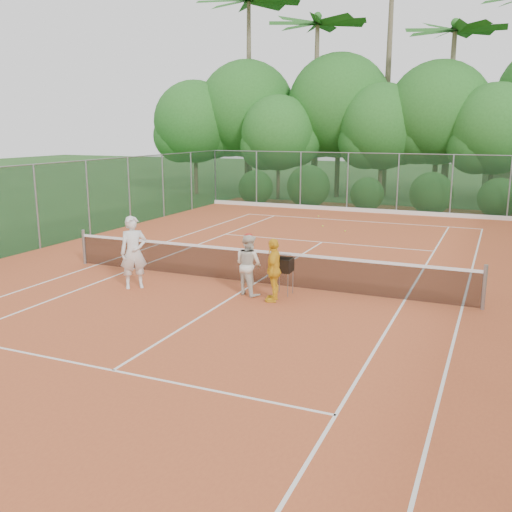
{
  "coord_description": "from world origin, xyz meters",
  "views": [
    {
      "loc": [
        6.13,
        -14.1,
        4.27
      ],
      "look_at": [
        0.55,
        -1.2,
        1.1
      ],
      "focal_mm": 40.0,
      "sensor_mm": 36.0,
      "label": 1
    }
  ],
  "objects_px": {
    "player_center_grp": "(249,264)",
    "player_white": "(134,252)",
    "player_yellow": "(274,270)",
    "ball_hopper": "(284,266)"
  },
  "relations": [
    {
      "from": "player_center_grp",
      "to": "player_white",
      "type": "bearing_deg",
      "value": -168.1
    },
    {
      "from": "player_white",
      "to": "player_yellow",
      "type": "distance_m",
      "value": 3.92
    },
    {
      "from": "player_center_grp",
      "to": "player_yellow",
      "type": "bearing_deg",
      "value": -18.59
    },
    {
      "from": "ball_hopper",
      "to": "player_white",
      "type": "bearing_deg",
      "value": -149.45
    },
    {
      "from": "player_white",
      "to": "player_center_grp",
      "type": "bearing_deg",
      "value": -30.06
    },
    {
      "from": "player_center_grp",
      "to": "ball_hopper",
      "type": "relative_size",
      "value": 1.68
    },
    {
      "from": "player_white",
      "to": "ball_hopper",
      "type": "xyz_separation_m",
      "value": [
        3.92,
        1.01,
        -0.21
      ]
    },
    {
      "from": "player_yellow",
      "to": "player_center_grp",
      "type": "bearing_deg",
      "value": -119.96
    },
    {
      "from": "player_center_grp",
      "to": "player_yellow",
      "type": "xyz_separation_m",
      "value": [
        0.81,
        -0.27,
        -0.01
      ]
    },
    {
      "from": "player_center_grp",
      "to": "player_yellow",
      "type": "relative_size",
      "value": 1.02
    }
  ]
}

